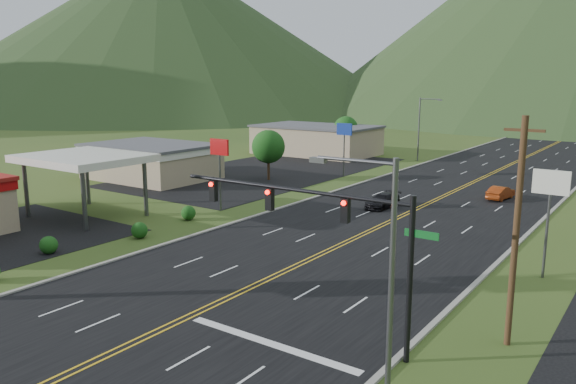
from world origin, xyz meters
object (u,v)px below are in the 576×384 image
Objects in this scene: gas_canopy at (84,160)px; car_dark_mid at (383,201)px; streetlight_east at (383,272)px; traffic_signal at (325,222)px; car_red_far at (501,193)px; streetlight_west at (421,125)px.

gas_canopy is 2.32× the size of car_dark_mid.
gas_canopy is at bearing 160.12° from streetlight_east.
traffic_signal reaches higher than car_red_far.
car_dark_mid is at bearing -73.80° from streetlight_west.
streetlight_west is at bearing 109.89° from car_dark_mid.
car_dark_mid is (8.91, -30.67, -4.56)m from streetlight_west.
streetlight_east is 35.28m from gas_canopy.
gas_canopy is (-10.32, -48.00, -0.31)m from streetlight_west.
gas_canopy reaches higher than car_dark_mid.
car_dark_mid is at bearing 115.43° from streetlight_east.
traffic_signal is 29.59m from gas_canopy.
car_red_far is (-6.17, 39.25, -4.53)m from streetlight_east.
gas_canopy is at bearing -102.13° from streetlight_west.
streetlight_east is (4.70, -4.00, -0.15)m from traffic_signal.
streetlight_west is (-18.16, 56.00, -0.15)m from traffic_signal.
traffic_signal is at bearing 139.61° from streetlight_east.
streetlight_east is 1.00× the size of streetlight_west.
streetlight_east is 0.90× the size of gas_canopy.
traffic_signal is 27.38m from car_dark_mid.
gas_canopy is (-33.18, 12.00, -0.31)m from streetlight_east.
streetlight_east is at bearing -19.88° from gas_canopy.
streetlight_east reaches higher than car_red_far.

